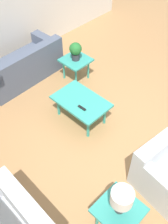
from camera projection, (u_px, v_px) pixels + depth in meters
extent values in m
plane|color=#A87A4C|center=(110.00, 131.00, 4.65)|extent=(14.00, 14.00, 0.00)
cube|color=#4C566B|center=(21.00, 70.00, 5.53)|extent=(0.85, 1.73, 0.40)
cube|color=#4C566B|center=(28.00, 60.00, 5.12)|extent=(0.25, 1.71, 0.35)
cube|color=#4C566B|center=(47.00, 42.00, 5.68)|extent=(0.81, 0.22, 0.23)
cube|color=silver|center=(168.00, 178.00, 3.77)|extent=(0.90, 0.90, 0.43)
cube|color=silver|center=(157.00, 149.00, 3.66)|extent=(0.30, 0.82, 0.32)
cube|color=silver|center=(158.00, 179.00, 3.40)|extent=(0.82, 0.26, 0.21)
cube|color=silver|center=(26.00, 208.00, 3.08)|extent=(1.13, 0.23, 0.32)
cube|color=teal|center=(81.00, 101.00, 4.53)|extent=(0.96, 0.63, 0.04)
cylinder|color=teal|center=(105.00, 115.00, 4.62)|extent=(0.05, 0.05, 0.42)
cylinder|color=teal|center=(75.00, 95.00, 4.98)|extent=(0.05, 0.05, 0.42)
cylinder|color=teal|center=(88.00, 128.00, 4.41)|extent=(0.05, 0.05, 0.42)
cylinder|color=teal|center=(58.00, 106.00, 4.77)|extent=(0.05, 0.05, 0.42)
cube|color=teal|center=(76.00, 60.00, 5.32)|extent=(0.54, 0.54, 0.04)
cylinder|color=teal|center=(88.00, 70.00, 5.50)|extent=(0.04, 0.04, 0.44)
cylinder|color=teal|center=(76.00, 62.00, 5.67)|extent=(0.04, 0.04, 0.44)
cylinder|color=teal|center=(76.00, 77.00, 5.32)|extent=(0.04, 0.04, 0.44)
cylinder|color=teal|center=(64.00, 70.00, 5.49)|extent=(0.04, 0.04, 0.44)
cube|color=teal|center=(119.00, 210.00, 3.19)|extent=(0.54, 0.54, 0.04)
cylinder|color=teal|center=(137.00, 218.00, 3.36)|extent=(0.04, 0.04, 0.44)
cylinder|color=teal|center=(115.00, 199.00, 3.54)|extent=(0.04, 0.04, 0.44)
cylinder|color=teal|center=(97.00, 218.00, 3.36)|extent=(0.04, 0.04, 0.44)
cylinder|color=#333338|center=(76.00, 56.00, 5.26)|extent=(0.16, 0.16, 0.14)
sphere|color=#236B2D|center=(75.00, 49.00, 5.13)|extent=(0.25, 0.25, 0.25)
cylinder|color=#333333|center=(120.00, 205.00, 3.09)|extent=(0.12, 0.12, 0.23)
cylinder|color=white|center=(122.00, 197.00, 2.94)|extent=(0.27, 0.27, 0.19)
cube|color=black|center=(82.00, 108.00, 4.38)|extent=(0.16, 0.05, 0.02)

